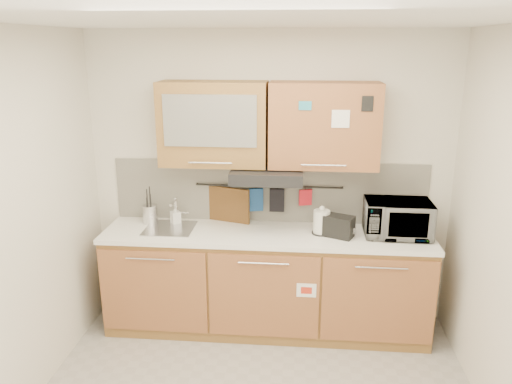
# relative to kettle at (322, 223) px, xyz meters

# --- Properties ---
(ceiling) EXTENTS (3.20, 3.20, 0.00)m
(ceiling) POSITION_rel_kettle_xyz_m (-0.47, -1.21, 1.58)
(ceiling) COLOR white
(ceiling) RESTS_ON wall_back
(wall_back) EXTENTS (3.20, 0.00, 3.20)m
(wall_back) POSITION_rel_kettle_xyz_m (-0.47, 0.29, 0.28)
(wall_back) COLOR silver
(wall_back) RESTS_ON ground
(wall_left) EXTENTS (0.00, 3.00, 3.00)m
(wall_left) POSITION_rel_kettle_xyz_m (-2.07, -1.21, 0.28)
(wall_left) COLOR silver
(wall_left) RESTS_ON ground
(base_cabinet) EXTENTS (2.80, 0.64, 0.88)m
(base_cabinet) POSITION_rel_kettle_xyz_m (-0.47, -0.02, -0.61)
(base_cabinet) COLOR olive
(base_cabinet) RESTS_ON floor
(countertop) EXTENTS (2.82, 0.62, 0.04)m
(countertop) POSITION_rel_kettle_xyz_m (-0.47, -0.02, -0.12)
(countertop) COLOR white
(countertop) RESTS_ON base_cabinet
(backsplash) EXTENTS (2.80, 0.02, 0.56)m
(backsplash) POSITION_rel_kettle_xyz_m (-0.47, 0.28, 0.18)
(backsplash) COLOR silver
(backsplash) RESTS_ON countertop
(upper_cabinets) EXTENTS (1.82, 0.37, 0.70)m
(upper_cabinets) POSITION_rel_kettle_xyz_m (-0.47, 0.11, 0.81)
(upper_cabinets) COLOR olive
(upper_cabinets) RESTS_ON wall_back
(range_hood) EXTENTS (0.60, 0.46, 0.10)m
(range_hood) POSITION_rel_kettle_xyz_m (-0.47, 0.04, 0.40)
(range_hood) COLOR black
(range_hood) RESTS_ON upper_cabinets
(sink) EXTENTS (0.42, 0.40, 0.26)m
(sink) POSITION_rel_kettle_xyz_m (-1.32, -0.00, -0.09)
(sink) COLOR silver
(sink) RESTS_ON countertop
(utensil_rail) EXTENTS (1.30, 0.02, 0.02)m
(utensil_rail) POSITION_rel_kettle_xyz_m (-0.47, 0.24, 0.24)
(utensil_rail) COLOR black
(utensil_rail) RESTS_ON backsplash
(utensil_crock) EXTENTS (0.16, 0.16, 0.34)m
(utensil_crock) POSITION_rel_kettle_xyz_m (-1.53, 0.13, -0.01)
(utensil_crock) COLOR silver
(utensil_crock) RESTS_ON countertop
(kettle) EXTENTS (0.18, 0.17, 0.25)m
(kettle) POSITION_rel_kettle_xyz_m (0.00, 0.00, 0.00)
(kettle) COLOR silver
(kettle) RESTS_ON countertop
(toaster) EXTENTS (0.28, 0.23, 0.18)m
(toaster) POSITION_rel_kettle_xyz_m (0.14, -0.06, -0.00)
(toaster) COLOR black
(toaster) RESTS_ON countertop
(microwave) EXTENTS (0.55, 0.37, 0.30)m
(microwave) POSITION_rel_kettle_xyz_m (0.63, 0.01, 0.05)
(microwave) COLOR #999999
(microwave) RESTS_ON countertop
(soap_bottle) EXTENTS (0.11, 0.11, 0.17)m
(soap_bottle) POSITION_rel_kettle_xyz_m (-1.30, 0.13, -0.01)
(soap_bottle) COLOR #999999
(soap_bottle) RESTS_ON countertop
(cutting_board) EXTENTS (0.38, 0.14, 0.48)m
(cutting_board) POSITION_rel_kettle_xyz_m (-0.82, 0.23, -0.02)
(cutting_board) COLOR brown
(cutting_board) RESTS_ON utensil_rail
(oven_mitt) EXTENTS (0.13, 0.06, 0.21)m
(oven_mitt) POSITION_rel_kettle_xyz_m (-0.58, 0.23, 0.12)
(oven_mitt) COLOR navy
(oven_mitt) RESTS_ON utensil_rail
(dark_pouch) EXTENTS (0.13, 0.04, 0.21)m
(dark_pouch) POSITION_rel_kettle_xyz_m (-0.39, 0.23, 0.12)
(dark_pouch) COLOR black
(dark_pouch) RESTS_ON utensil_rail
(pot_holder) EXTENTS (0.12, 0.05, 0.14)m
(pot_holder) POSITION_rel_kettle_xyz_m (-0.14, 0.23, 0.15)
(pot_holder) COLOR red
(pot_holder) RESTS_ON utensil_rail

